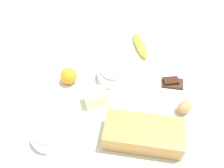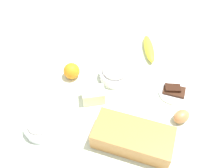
{
  "view_description": "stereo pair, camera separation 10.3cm",
  "coord_description": "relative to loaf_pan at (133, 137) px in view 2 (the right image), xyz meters",
  "views": [
    {
      "loc": [
        -0.04,
        0.66,
        0.84
      ],
      "look_at": [
        0.0,
        0.0,
        0.04
      ],
      "focal_mm": 39.56,
      "sensor_mm": 36.0,
      "label": 1
    },
    {
      "loc": [
        -0.14,
        0.64,
        0.84
      ],
      "look_at": [
        0.0,
        0.0,
        0.04
      ],
      "focal_mm": 39.56,
      "sensor_mm": 36.0,
      "label": 2
    }
  ],
  "objects": [
    {
      "name": "ground_plane",
      "position": [
        0.13,
        -0.23,
        -0.05
      ],
      "size": [
        2.4,
        2.4,
        0.02
      ],
      "primitive_type": "cube",
      "color": "silver"
    },
    {
      "name": "loaf_pan",
      "position": [
        0.0,
        0.0,
        0.0
      ],
      "size": [
        0.29,
        0.16,
        0.08
      ],
      "rotation": [
        0.0,
        0.0,
        -0.09
      ],
      "color": "#B77A3D",
      "rests_on": "ground_plane"
    },
    {
      "name": "flour_bowl",
      "position": [
        0.34,
        0.02,
        -0.01
      ],
      "size": [
        0.13,
        0.13,
        0.06
      ],
      "color": "white",
      "rests_on": "ground_plane"
    },
    {
      "name": "sugar_bowl",
      "position": [
        0.13,
        -0.3,
        -0.01
      ],
      "size": [
        0.14,
        0.14,
        0.07
      ],
      "color": "white",
      "rests_on": "ground_plane"
    },
    {
      "name": "banana",
      "position": [
        0.0,
        -0.5,
        -0.02
      ],
      "size": [
        0.09,
        0.19,
        0.04
      ],
      "primitive_type": "ellipsoid",
      "rotation": [
        0.0,
        0.0,
        1.85
      ],
      "color": "yellow",
      "rests_on": "ground_plane"
    },
    {
      "name": "orange_fruit",
      "position": [
        0.32,
        -0.26,
        -0.01
      ],
      "size": [
        0.07,
        0.07,
        0.07
      ],
      "primitive_type": "sphere",
      "color": "orange",
      "rests_on": "ground_plane"
    },
    {
      "name": "butter_block",
      "position": [
        0.19,
        -0.16,
        -0.01
      ],
      "size": [
        0.11,
        0.09,
        0.06
      ],
      "primitive_type": "cube",
      "rotation": [
        0.0,
        0.0,
        0.37
      ],
      "color": "#F4EDB2",
      "rests_on": "ground_plane"
    },
    {
      "name": "egg_near_butter",
      "position": [
        -0.17,
        -0.14,
        -0.02
      ],
      "size": [
        0.08,
        0.08,
        0.05
      ],
      "primitive_type": "ellipsoid",
      "rotation": [
        0.0,
        1.57,
        0.77
      ],
      "color": "#B37949",
      "rests_on": "ground_plane"
    },
    {
      "name": "chocolate_plate",
      "position": [
        -0.13,
        -0.27,
        -0.03
      ],
      "size": [
        0.13,
        0.13,
        0.03
      ],
      "color": "white",
      "rests_on": "ground_plane"
    }
  ]
}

